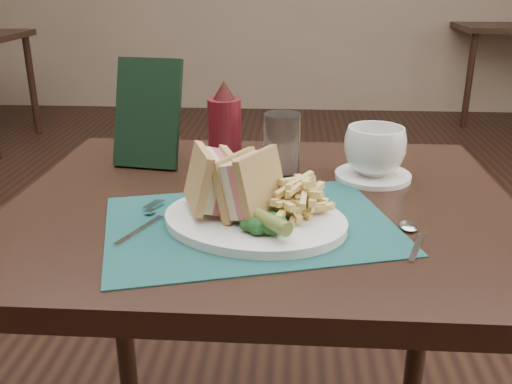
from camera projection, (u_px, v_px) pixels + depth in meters
The scene contains 18 objects.
floor at pixel (271, 363), 1.77m from camera, with size 7.00×7.00×0.00m, color black.
wall_back at pixel (287, 109), 5.02m from camera, with size 6.00×6.00×0.00m, color gray.
table_main at pixel (262, 369), 1.17m from camera, with size 0.90×0.75×0.75m, color black, non-canonical shape.
table_bg_right at pixel (508, 72), 4.59m from camera, with size 0.90×0.75×0.75m, color black, non-canonical shape.
placemat at pixel (250, 225), 0.92m from camera, with size 0.46×0.33×0.00m, color #174A47.
plate at pixel (255, 220), 0.92m from camera, with size 0.30×0.24×0.01m, color white, non-canonical shape.
sandwich_half_a at pixel (199, 181), 0.91m from camera, with size 0.06×0.11×0.10m, color tan, non-canonical shape.
sandwich_half_b at pixel (239, 182), 0.91m from camera, with size 0.06×0.11×0.10m, color tan, non-canonical shape.
kale_garnish at pixel (253, 221), 0.87m from camera, with size 0.11×0.08×0.03m, color #153A19, non-canonical shape.
pickle_spear at pixel (262, 217), 0.86m from camera, with size 0.02×0.02×0.12m, color #596E2A.
fries_pile at pixel (297, 196), 0.92m from camera, with size 0.18×0.20×0.06m, color #E3C671, non-canonical shape.
fork at pixel (145, 220), 0.92m from camera, with size 0.03×0.17×0.01m, color silver, non-canonical shape.
spoon at pixel (414, 238), 0.87m from camera, with size 0.03×0.15×0.01m, color silver, non-canonical shape.
saucer at pixel (373, 176), 1.13m from camera, with size 0.15×0.15×0.01m, color white.
coffee_cup at pixel (375, 151), 1.11m from camera, with size 0.12×0.12×0.09m, color white.
drinking_glass at pixel (282, 146), 1.11m from camera, with size 0.07×0.07×0.13m, color silver.
ketchup_bottle at pixel (225, 127), 1.14m from camera, with size 0.07×0.07×0.19m, color #520E16, non-canonical shape.
check_presenter at pixel (148, 113), 1.18m from camera, with size 0.14×0.01×0.23m, color black.
Camera 1 is at (0.05, -1.45, 1.13)m, focal length 40.00 mm.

